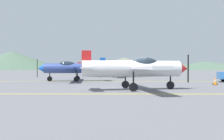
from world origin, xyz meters
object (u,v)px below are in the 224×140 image
object	(u,v)px
airplane_far	(118,68)
traffic_cone_front	(215,81)
traffic_cone_side	(215,82)
airplane_mid	(72,68)
airplane_back	(95,68)
airplane_near	(136,68)

from	to	relation	value
airplane_far	traffic_cone_front	size ratio (longest dim) A/B	15.08
traffic_cone_front	traffic_cone_side	size ratio (longest dim) A/B	1.00
airplane_mid	airplane_back	world-z (taller)	same
airplane_back	traffic_cone_side	world-z (taller)	airplane_back
airplane_mid	airplane_far	xyz separation A→B (m)	(5.28, 10.46, 0.00)
airplane_far	airplane_back	xyz separation A→B (m)	(-4.47, 10.38, 0.00)
traffic_cone_side	airplane_near	bearing A→B (deg)	-150.32
airplane_near	airplane_back	bearing A→B (deg)	99.99
airplane_near	traffic_cone_side	world-z (taller)	airplane_near
traffic_cone_front	airplane_near	bearing A→B (deg)	-144.59
traffic_cone_front	traffic_cone_side	xyz separation A→B (m)	(-0.69, -1.52, 0.00)
airplane_far	traffic_cone_side	bearing A→B (deg)	-62.67
airplane_mid	traffic_cone_front	size ratio (longest dim) A/B	15.07
airplane_near	airplane_mid	distance (m)	11.49
airplane_far	traffic_cone_side	distance (m)	18.01
airplane_mid	airplane_far	bearing A→B (deg)	63.22
traffic_cone_side	airplane_back	bearing A→B (deg)	115.78
traffic_cone_front	airplane_mid	bearing A→B (deg)	164.37
airplane_near	traffic_cone_front	xyz separation A→B (m)	(8.03, 5.71, -1.21)
airplane_mid	airplane_far	distance (m)	11.72
airplane_near	airplane_mid	bearing A→B (deg)	122.57
airplane_far	airplane_back	bearing A→B (deg)	113.31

